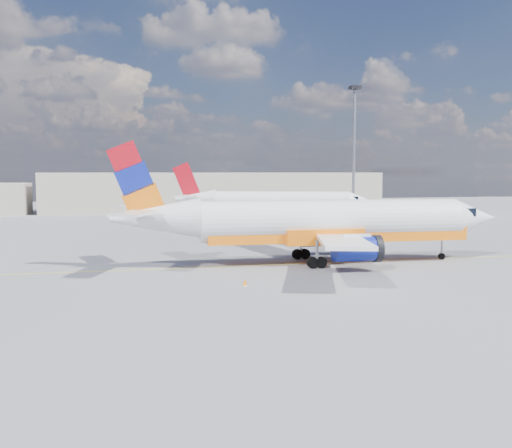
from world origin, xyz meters
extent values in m
plane|color=slate|center=(0.00, 0.00, 0.00)|extent=(240.00, 240.00, 0.00)
cube|color=yellow|center=(0.00, 3.00, 0.01)|extent=(70.00, 0.15, 0.01)
cube|color=#BCB3A2|center=(5.00, 75.00, 4.00)|extent=(70.00, 14.00, 8.00)
cylinder|color=white|center=(4.46, 2.93, 3.87)|extent=(23.77, 4.58, 3.65)
cone|color=white|center=(18.43, 2.38, 3.87)|extent=(4.44, 3.82, 3.65)
cone|color=white|center=(-11.11, 3.54, 4.25)|extent=(7.65, 3.76, 3.47)
cube|color=black|center=(16.92, 2.44, 4.46)|extent=(1.92, 2.54, 0.75)
cube|color=orange|center=(5.00, 2.91, 2.63)|extent=(23.75, 3.93, 1.29)
cube|color=white|center=(3.15, 10.51, 2.90)|extent=(6.00, 13.33, 0.86)
cube|color=white|center=(2.56, -4.53, 2.90)|extent=(6.91, 13.35, 0.86)
cylinder|color=navy|center=(5.19, 7.74, 1.88)|extent=(3.95, 2.19, 2.04)
cylinder|color=navy|center=(4.81, -1.92, 1.88)|extent=(3.95, 2.19, 2.04)
cylinder|color=black|center=(6.91, 7.67, 1.88)|extent=(0.63, 2.28, 2.26)
cylinder|color=black|center=(6.53, -1.99, 1.88)|extent=(0.63, 2.28, 2.26)
cube|color=orange|center=(-12.72, 3.60, 7.52)|extent=(5.05, 0.52, 6.71)
cube|color=white|center=(-12.59, 7.04, 4.94)|extent=(3.74, 5.81, 0.19)
cube|color=white|center=(-12.85, 0.16, 4.94)|extent=(4.08, 5.86, 0.19)
cylinder|color=gray|center=(15.20, 2.51, 1.34)|extent=(0.20, 0.20, 2.26)
cylinder|color=black|center=(15.20, 2.51, 0.30)|extent=(0.61, 0.28, 0.60)
cylinder|color=black|center=(2.42, 5.59, 0.48)|extent=(0.98, 0.45, 0.97)
cylinder|color=black|center=(2.21, 0.44, 0.48)|extent=(0.98, 0.45, 0.97)
cylinder|color=white|center=(10.71, 42.53, 3.46)|extent=(21.19, 9.30, 3.27)
cone|color=white|center=(22.67, 38.88, 3.46)|extent=(4.63, 4.25, 3.27)
cone|color=white|center=(-2.63, 46.60, 3.80)|extent=(7.35, 4.94, 3.11)
cube|color=black|center=(21.38, 39.28, 3.99)|extent=(2.21, 2.59, 0.67)
cube|color=white|center=(11.17, 42.39, 2.36)|extent=(21.03, 8.75, 1.15)
cube|color=white|center=(11.29, 49.39, 2.60)|extent=(3.67, 11.69, 0.77)
cube|color=white|center=(7.37, 36.51, 2.60)|extent=(8.58, 11.48, 0.77)
cylinder|color=white|center=(12.43, 46.53, 1.68)|extent=(3.85, 2.76, 1.83)
cylinder|color=white|center=(9.91, 38.25, 1.68)|extent=(3.85, 2.76, 1.83)
cylinder|color=black|center=(13.91, 46.08, 1.68)|extent=(1.05, 2.07, 2.02)
cylinder|color=black|center=(11.38, 37.80, 1.68)|extent=(1.05, 2.07, 2.02)
cube|color=#B20D1A|center=(-4.01, 47.02, 6.73)|extent=(4.40, 1.59, 6.00)
cube|color=white|center=(-3.11, 49.96, 4.42)|extent=(2.20, 4.85, 0.17)
cube|color=white|center=(-4.91, 44.08, 4.42)|extent=(4.49, 5.15, 0.17)
cylinder|color=gray|center=(19.91, 39.72, 1.20)|extent=(0.22, 0.22, 2.02)
cylinder|color=black|center=(19.91, 39.72, 0.27)|extent=(0.58, 0.38, 0.54)
cylinder|color=black|center=(9.54, 45.30, 0.43)|extent=(0.93, 0.60, 0.87)
cylinder|color=black|center=(8.20, 40.88, 0.43)|extent=(0.93, 0.60, 0.87)
cylinder|color=black|center=(7.78, 8.88, 0.23)|extent=(0.49, 0.35, 0.45)
cylinder|color=black|center=(7.26, 7.71, 0.23)|extent=(0.49, 0.35, 0.45)
cylinder|color=black|center=(9.44, 8.14, 0.23)|extent=(0.49, 0.35, 0.45)
cylinder|color=black|center=(8.92, 6.97, 0.23)|extent=(0.49, 0.35, 0.45)
cube|color=#CB9312|center=(8.35, 7.92, 0.68)|extent=(2.68, 2.13, 0.91)
cube|color=black|center=(7.93, 8.11, 1.41)|extent=(1.44, 1.44, 0.55)
cube|color=white|center=(-5.28, -5.56, 0.02)|extent=(0.39, 0.39, 0.04)
cone|color=orange|center=(-5.28, -5.56, 0.29)|extent=(0.33, 0.33, 0.50)
cylinder|color=gray|center=(21.45, 39.16, 10.44)|extent=(0.46, 0.46, 20.88)
cube|color=black|center=(21.45, 39.16, 21.20)|extent=(1.57, 1.57, 0.52)
camera|label=1|loc=(-13.44, -45.13, 8.18)|focal=40.00mm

